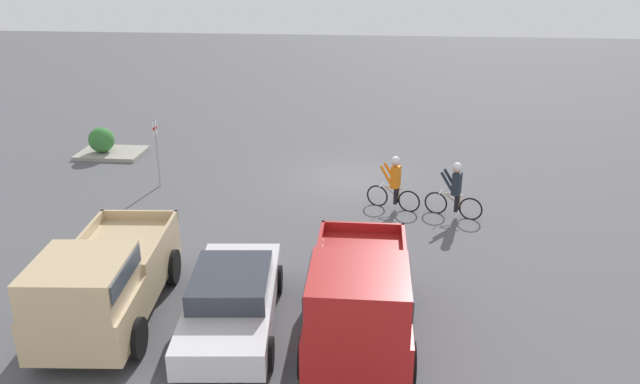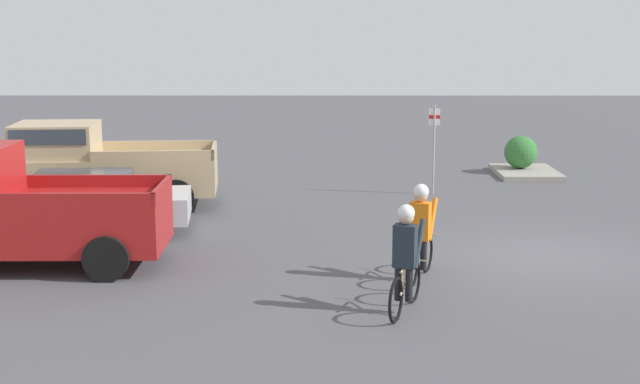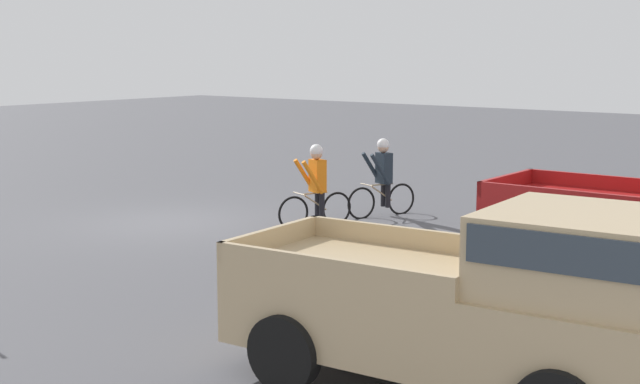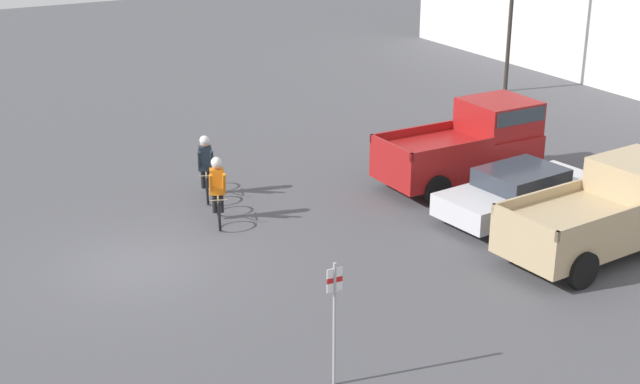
% 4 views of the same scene
% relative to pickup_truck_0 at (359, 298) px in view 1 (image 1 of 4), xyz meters
% --- Properties ---
extents(ground_plane, '(80.00, 80.00, 0.00)m').
position_rel_pickup_truck_0_xyz_m(ground_plane, '(0.77, -10.38, -1.20)').
color(ground_plane, '#4C4C51').
extents(pickup_truck_0, '(2.29, 4.83, 2.34)m').
position_rel_pickup_truck_0_xyz_m(pickup_truck_0, '(0.00, 0.00, 0.00)').
color(pickup_truck_0, maroon).
rests_on(pickup_truck_0, ground_plane).
extents(sedan_0, '(2.37, 4.84, 1.34)m').
position_rel_pickup_truck_0_xyz_m(sedan_0, '(2.81, -0.55, -0.51)').
color(sedan_0, silver).
rests_on(sedan_0, ground_plane).
extents(pickup_truck_1, '(2.51, 5.09, 2.16)m').
position_rel_pickup_truck_0_xyz_m(pickup_truck_1, '(5.57, -0.26, -0.07)').
color(pickup_truck_1, tan).
rests_on(pickup_truck_1, ground_plane).
extents(cyclist_0, '(1.71, 0.70, 1.79)m').
position_rel_pickup_truck_0_xyz_m(cyclist_0, '(-0.82, -7.64, -0.28)').
color(cyclist_0, black).
rests_on(cyclist_0, ground_plane).
extents(cyclist_1, '(1.74, 0.71, 1.80)m').
position_rel_pickup_truck_0_xyz_m(cyclist_1, '(-2.68, -7.20, -0.28)').
color(cyclist_1, black).
rests_on(cyclist_1, ground_plane).
extents(fire_lane_sign, '(0.06, 0.30, 2.44)m').
position_rel_pickup_truck_0_xyz_m(fire_lane_sign, '(7.38, -8.89, 0.27)').
color(fire_lane_sign, '#9E9EA3').
rests_on(fire_lane_sign, ground_plane).
extents(curb_island, '(2.56, 1.85, 0.15)m').
position_rel_pickup_truck_0_xyz_m(curb_island, '(10.54, -12.16, -1.12)').
color(curb_island, gray).
rests_on(curb_island, ground_plane).
extents(shrub, '(1.02, 1.02, 1.02)m').
position_rel_pickup_truck_0_xyz_m(shrub, '(10.85, -12.04, -0.54)').
color(shrub, '#337033').
rests_on(shrub, curb_island).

